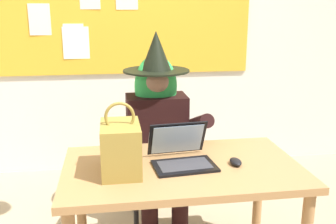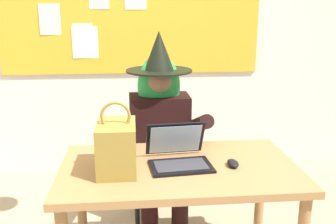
{
  "view_description": "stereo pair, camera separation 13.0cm",
  "coord_description": "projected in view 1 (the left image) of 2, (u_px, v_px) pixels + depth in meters",
  "views": [
    {
      "loc": [
        -0.11,
        -1.82,
        1.55
      ],
      "look_at": [
        0.22,
        0.45,
        0.93
      ],
      "focal_mm": 41.33,
      "sensor_mm": 36.0,
      "label": 1
    },
    {
      "loc": [
        0.01,
        -1.84,
        1.55
      ],
      "look_at": [
        0.22,
        0.45,
        0.93
      ],
      "focal_mm": 41.33,
      "sensor_mm": 36.0,
      "label": 2
    }
  ],
  "objects": [
    {
      "name": "wall_back_bulletin",
      "position": [
        122.0,
        19.0,
        3.58
      ],
      "size": [
        6.35,
        1.95,
        2.89
      ],
      "color": "silver",
      "rests_on": "ground"
    },
    {
      "name": "desk_main",
      "position": [
        182.0,
        180.0,
        2.14
      ],
      "size": [
        1.3,
        0.77,
        0.72
      ],
      "rotation": [
        0.0,
        0.0,
        0.01
      ],
      "color": "#A37547",
      "rests_on": "ground"
    },
    {
      "name": "chair_at_desk",
      "position": [
        156.0,
        155.0,
        2.87
      ],
      "size": [
        0.42,
        0.42,
        0.89
      ],
      "rotation": [
        0.0,
        0.0,
        -1.58
      ],
      "color": "black",
      "rests_on": "ground"
    },
    {
      "name": "person_costumed",
      "position": [
        158.0,
        123.0,
        2.68
      ],
      "size": [
        0.6,
        0.7,
        1.4
      ],
      "rotation": [
        0.0,
        0.0,
        -1.55
      ],
      "color": "black",
      "rests_on": "ground"
    },
    {
      "name": "laptop",
      "position": [
        182.0,
        155.0,
        2.13
      ],
      "size": [
        0.36,
        0.34,
        0.22
      ],
      "rotation": [
        0.0,
        0.0,
        0.1
      ],
      "color": "black",
      "rests_on": "desk_main"
    },
    {
      "name": "computer_mouse",
      "position": [
        236.0,
        162.0,
        2.12
      ],
      "size": [
        0.06,
        0.11,
        0.03
      ],
      "primitive_type": "ellipsoid",
      "rotation": [
        0.0,
        0.0,
        0.02
      ],
      "color": "black",
      "rests_on": "desk_main"
    },
    {
      "name": "handbag",
      "position": [
        121.0,
        148.0,
        2.0
      ],
      "size": [
        0.2,
        0.3,
        0.38
      ],
      "rotation": [
        0.0,
        0.0,
        -0.04
      ],
      "color": "olive",
      "rests_on": "desk_main"
    }
  ]
}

